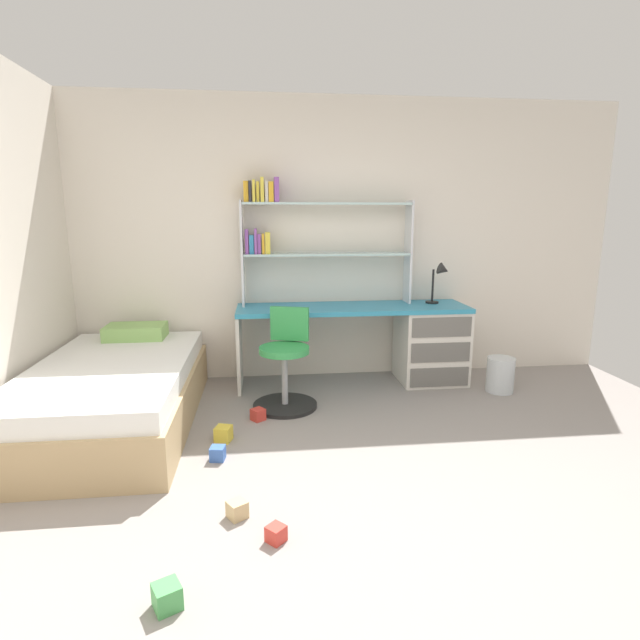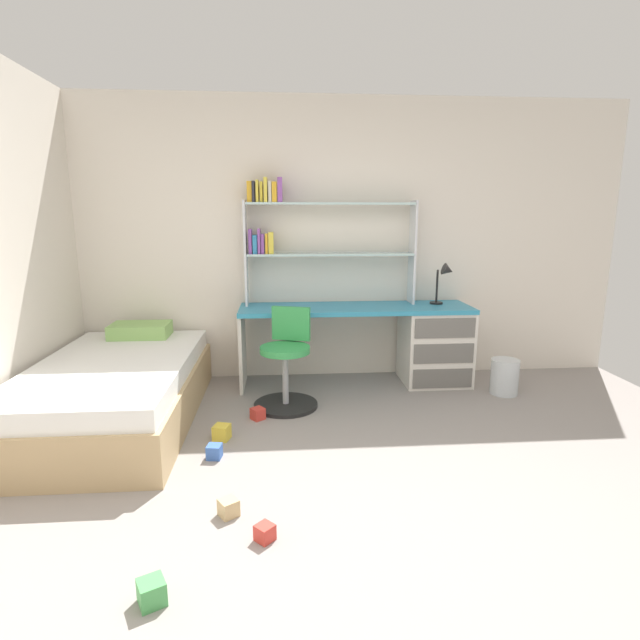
{
  "view_description": "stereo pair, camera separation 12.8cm",
  "coord_description": "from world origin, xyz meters",
  "px_view_note": "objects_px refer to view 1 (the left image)",
  "views": [
    {
      "loc": [
        -0.57,
        -1.94,
        1.53
      ],
      "look_at": [
        -0.16,
        1.7,
        0.76
      ],
      "focal_mm": 27.82,
      "sensor_mm": 36.0,
      "label": 1
    },
    {
      "loc": [
        -0.45,
        -1.95,
        1.53
      ],
      "look_at": [
        -0.16,
        1.7,
        0.76
      ],
      "focal_mm": 27.82,
      "sensor_mm": 36.0,
      "label": 2
    }
  ],
  "objects_px": {
    "toy_block_green_1": "(167,596)",
    "toy_block_red_5": "(258,415)",
    "bookshelf_hutch": "(302,228)",
    "waste_bin": "(500,375)",
    "toy_block_yellow_4": "(223,434)",
    "bed_platform": "(114,393)",
    "toy_block_natural_0": "(237,509)",
    "desk": "(411,339)",
    "toy_block_blue_3": "(218,453)",
    "swivel_chair": "(286,369)",
    "desk_lamp": "(441,276)",
    "toy_block_red_2": "(276,534)"
  },
  "relations": [
    {
      "from": "toy_block_red_5",
      "to": "bed_platform",
      "type": "bearing_deg",
      "value": 177.08
    },
    {
      "from": "desk_lamp",
      "to": "toy_block_blue_3",
      "type": "height_order",
      "value": "desk_lamp"
    },
    {
      "from": "waste_bin",
      "to": "toy_block_green_1",
      "type": "bearing_deg",
      "value": -137.98
    },
    {
      "from": "waste_bin",
      "to": "toy_block_yellow_4",
      "type": "distance_m",
      "value": 2.47
    },
    {
      "from": "toy_block_red_2",
      "to": "toy_block_blue_3",
      "type": "height_order",
      "value": "toy_block_blue_3"
    },
    {
      "from": "toy_block_green_1",
      "to": "toy_block_blue_3",
      "type": "height_order",
      "value": "toy_block_green_1"
    },
    {
      "from": "toy_block_green_1",
      "to": "toy_block_red_2",
      "type": "distance_m",
      "value": 0.57
    },
    {
      "from": "swivel_chair",
      "to": "toy_block_yellow_4",
      "type": "xyz_separation_m",
      "value": [
        -0.46,
        -0.6,
        -0.26
      ]
    },
    {
      "from": "toy_block_red_2",
      "to": "swivel_chair",
      "type": "bearing_deg",
      "value": 85.82
    },
    {
      "from": "toy_block_green_1",
      "to": "toy_block_red_5",
      "type": "bearing_deg",
      "value": 79.41
    },
    {
      "from": "swivel_chair",
      "to": "toy_block_natural_0",
      "type": "height_order",
      "value": "swivel_chair"
    },
    {
      "from": "desk_lamp",
      "to": "toy_block_natural_0",
      "type": "bearing_deg",
      "value": -130.94
    },
    {
      "from": "desk_lamp",
      "to": "swivel_chair",
      "type": "bearing_deg",
      "value": -159.63
    },
    {
      "from": "toy_block_red_5",
      "to": "toy_block_green_1",
      "type": "bearing_deg",
      "value": -100.59
    },
    {
      "from": "swivel_chair",
      "to": "toy_block_blue_3",
      "type": "distance_m",
      "value": 1.03
    },
    {
      "from": "swivel_chair",
      "to": "waste_bin",
      "type": "xyz_separation_m",
      "value": [
        1.9,
        0.13,
        -0.16
      ]
    },
    {
      "from": "bed_platform",
      "to": "toy_block_natural_0",
      "type": "xyz_separation_m",
      "value": [
        0.96,
        -1.3,
        -0.19
      ]
    },
    {
      "from": "toy_block_red_2",
      "to": "toy_block_red_5",
      "type": "height_order",
      "value": "toy_block_red_5"
    },
    {
      "from": "bookshelf_hutch",
      "to": "toy_block_red_5",
      "type": "distance_m",
      "value": 1.71
    },
    {
      "from": "toy_block_red_2",
      "to": "bed_platform",
      "type": "bearing_deg",
      "value": 127.41
    },
    {
      "from": "bed_platform",
      "to": "toy_block_green_1",
      "type": "distance_m",
      "value": 2.02
    },
    {
      "from": "bed_platform",
      "to": "toy_block_natural_0",
      "type": "relative_size",
      "value": 22.58
    },
    {
      "from": "desk",
      "to": "bookshelf_hutch",
      "type": "xyz_separation_m",
      "value": [
        -0.99,
        0.16,
        1.01
      ]
    },
    {
      "from": "waste_bin",
      "to": "toy_block_red_5",
      "type": "xyz_separation_m",
      "value": [
        -2.12,
        -0.4,
        -0.11
      ]
    },
    {
      "from": "desk",
      "to": "swivel_chair",
      "type": "bearing_deg",
      "value": -157.17
    },
    {
      "from": "swivel_chair",
      "to": "toy_block_blue_3",
      "type": "relative_size",
      "value": 8.96
    },
    {
      "from": "bookshelf_hutch",
      "to": "desk",
      "type": "bearing_deg",
      "value": -9.1
    },
    {
      "from": "toy_block_yellow_4",
      "to": "toy_block_red_5",
      "type": "xyz_separation_m",
      "value": [
        0.23,
        0.33,
        -0.01
      ]
    },
    {
      "from": "bookshelf_hutch",
      "to": "toy_block_red_5",
      "type": "bearing_deg",
      "value": -114.37
    },
    {
      "from": "swivel_chair",
      "to": "bookshelf_hutch",
      "type": "bearing_deg",
      "value": 73.46
    },
    {
      "from": "toy_block_red_5",
      "to": "bookshelf_hutch",
      "type": "bearing_deg",
      "value": 65.63
    },
    {
      "from": "toy_block_red_2",
      "to": "toy_block_yellow_4",
      "type": "relative_size",
      "value": 0.76
    },
    {
      "from": "swivel_chair",
      "to": "bed_platform",
      "type": "height_order",
      "value": "swivel_chair"
    },
    {
      "from": "desk",
      "to": "toy_block_green_1",
      "type": "xyz_separation_m",
      "value": [
        -1.76,
        -2.59,
        -0.35
      ]
    },
    {
      "from": "toy_block_green_1",
      "to": "toy_block_natural_0",
      "type": "bearing_deg",
      "value": 67.05
    },
    {
      "from": "bookshelf_hutch",
      "to": "waste_bin",
      "type": "height_order",
      "value": "bookshelf_hutch"
    },
    {
      "from": "toy_block_blue_3",
      "to": "toy_block_red_5",
      "type": "bearing_deg",
      "value": 67.52
    },
    {
      "from": "toy_block_blue_3",
      "to": "toy_block_yellow_4",
      "type": "relative_size",
      "value": 0.85
    },
    {
      "from": "toy_block_blue_3",
      "to": "toy_block_natural_0",
      "type": "bearing_deg",
      "value": -76.33
    },
    {
      "from": "toy_block_red_2",
      "to": "toy_block_red_5",
      "type": "bearing_deg",
      "value": 93.89
    },
    {
      "from": "swivel_chair",
      "to": "toy_block_red_5",
      "type": "bearing_deg",
      "value": -129.84
    },
    {
      "from": "toy_block_red_2",
      "to": "toy_block_red_5",
      "type": "relative_size",
      "value": 0.89
    },
    {
      "from": "desk",
      "to": "toy_block_red_2",
      "type": "relative_size",
      "value": 26.05
    },
    {
      "from": "swivel_chair",
      "to": "toy_block_red_5",
      "type": "relative_size",
      "value": 8.91
    },
    {
      "from": "bed_platform",
      "to": "toy_block_red_2",
      "type": "height_order",
      "value": "bed_platform"
    },
    {
      "from": "bed_platform",
      "to": "waste_bin",
      "type": "height_order",
      "value": "bed_platform"
    },
    {
      "from": "bed_platform",
      "to": "toy_block_blue_3",
      "type": "height_order",
      "value": "bed_platform"
    },
    {
      "from": "toy_block_green_1",
      "to": "toy_block_yellow_4",
      "type": "xyz_separation_m",
      "value": [
        0.11,
        1.49,
        0.0
      ]
    },
    {
      "from": "waste_bin",
      "to": "toy_block_red_5",
      "type": "distance_m",
      "value": 2.16
    },
    {
      "from": "waste_bin",
      "to": "toy_block_red_2",
      "type": "relative_size",
      "value": 3.85
    }
  ]
}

